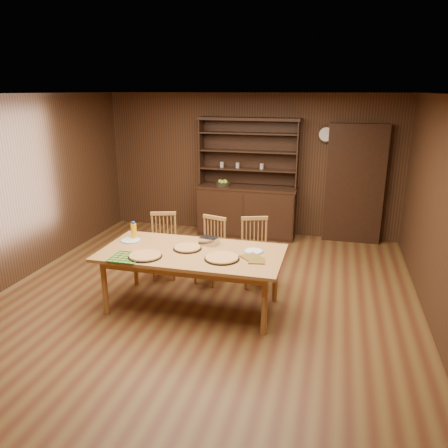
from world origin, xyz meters
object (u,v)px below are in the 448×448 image
(juice_bottle, at_px, (134,231))
(dining_table, at_px, (192,256))
(chair_left, at_px, (164,243))
(chair_right, at_px, (255,249))
(china_hutch, at_px, (247,204))
(chair_center, at_px, (211,248))

(juice_bottle, bearing_deg, dining_table, -16.58)
(chair_left, height_order, chair_right, chair_right)
(dining_table, relative_size, chair_right, 2.32)
(china_hutch, xyz_separation_m, juice_bottle, (-0.97, -2.73, 0.26))
(china_hutch, xyz_separation_m, chair_center, (-0.07, -2.16, -0.10))
(juice_bottle, bearing_deg, chair_right, 22.74)
(dining_table, height_order, chair_left, chair_left)
(chair_center, relative_size, juice_bottle, 4.04)
(dining_table, xyz_separation_m, chair_right, (0.62, 0.90, -0.18))
(chair_right, bearing_deg, juice_bottle, -175.96)
(china_hutch, bearing_deg, dining_table, -91.41)
(china_hutch, distance_m, chair_left, 2.29)
(chair_center, bearing_deg, chair_left, -165.08)
(dining_table, relative_size, chair_center, 2.35)
(china_hutch, relative_size, chair_center, 2.29)
(chair_left, height_order, juice_bottle, juice_bottle)
(china_hutch, height_order, chair_left, china_hutch)
(dining_table, height_order, chair_right, chair_right)
(chair_center, bearing_deg, juice_bottle, -131.88)
(china_hutch, relative_size, dining_table, 0.97)
(chair_center, distance_m, juice_bottle, 1.12)
(china_hutch, height_order, chair_center, china_hutch)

